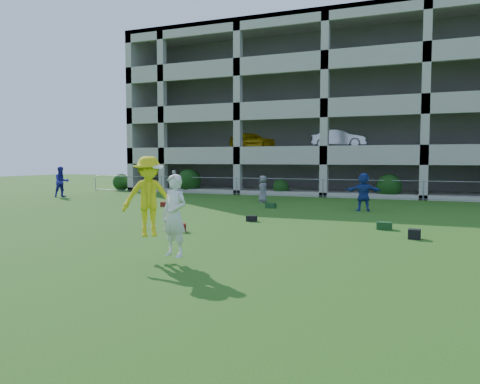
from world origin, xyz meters
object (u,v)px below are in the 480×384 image
at_px(bystander_d, 363,192).
at_px(bystander_c, 263,189).
at_px(crate_d, 414,234).
at_px(frisbee_contest, 155,201).
at_px(bystander_b, 174,183).
at_px(bystander_a, 62,182).
at_px(parking_garage, 346,115).

bearing_deg(bystander_d, bystander_c, -35.95).
bearing_deg(bystander_d, crate_d, 93.79).
bearing_deg(bystander_c, bystander_d, 46.93).
height_order(bystander_d, crate_d, bystander_d).
bearing_deg(frisbee_contest, bystander_c, 99.66).
bearing_deg(crate_d, bystander_c, 130.70).
bearing_deg(crate_d, bystander_b, 141.63).
bearing_deg(frisbee_contest, crate_d, 44.25).
xyz_separation_m(bystander_a, bystander_d, (19.18, -1.06, -0.08)).
height_order(frisbee_contest, parking_garage, parking_garage).
bearing_deg(crate_d, frisbee_contest, -135.75).
relative_size(bystander_c, bystander_d, 0.85).
distance_m(bystander_d, crate_d, 7.84).
bearing_deg(crate_d, parking_garage, 104.36).
bearing_deg(bystander_c, bystander_a, -106.83).
height_order(bystander_c, crate_d, bystander_c).
distance_m(bystander_d, frisbee_contest, 13.35).
xyz_separation_m(bystander_b, crate_d, (15.60, -12.35, -0.71)).
relative_size(bystander_b, bystander_d, 0.96).
height_order(bystander_d, parking_garage, parking_garage).
relative_size(bystander_b, parking_garage, 0.06).
bearing_deg(bystander_c, bystander_b, -132.23).
distance_m(crate_d, frisbee_contest, 8.07).
relative_size(bystander_a, parking_garage, 0.07).
bearing_deg(bystander_d, bystander_a, -17.96).
distance_m(bystander_a, bystander_d, 19.21).
xyz_separation_m(bystander_d, crate_d, (2.48, -7.39, -0.75)).
height_order(bystander_a, bystander_c, bystander_a).
relative_size(crate_d, frisbee_contest, 0.15).
bearing_deg(frisbee_contest, parking_garage, 90.49).
xyz_separation_m(bystander_c, bystander_d, (5.81, -2.25, 0.14)).
relative_size(bystander_d, crate_d, 5.17).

